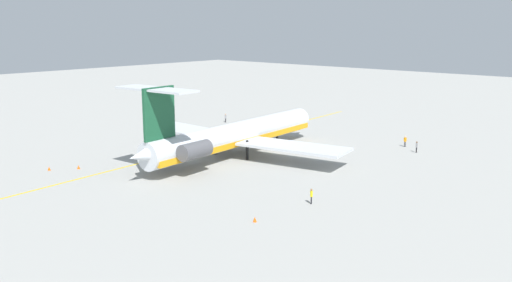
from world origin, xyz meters
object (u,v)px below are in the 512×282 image
ground_crew_near_nose (417,146)px  safety_cone_wingtip (255,219)px  main_jetliner (231,136)px  safety_cone_nose (79,167)px  safety_cone_tail (49,168)px  ground_crew_portside (405,140)px  ground_crew_near_tail (226,117)px  ground_crew_starboard (311,194)px

ground_crew_near_nose → safety_cone_wingtip: 39.23m
main_jetliner → safety_cone_nose: 22.02m
safety_cone_tail → ground_crew_near_nose: bearing=142.6°
ground_crew_near_nose → ground_crew_portside: size_ratio=0.99×
ground_crew_portside → ground_crew_near_tail: bearing=-107.7°
ground_crew_near_tail → ground_crew_starboard: ground_crew_near_tail is taller
ground_crew_near_tail → safety_cone_nose: size_ratio=3.21×
main_jetliner → ground_crew_near_tail: size_ratio=22.85×
main_jetliner → ground_crew_portside: 28.62m
ground_crew_near_nose → ground_crew_starboard: size_ratio=1.01×
main_jetliner → safety_cone_wingtip: 28.14m
ground_crew_near_tail → safety_cone_nose: 40.69m
main_jetliner → ground_crew_near_tail: 29.43m
safety_cone_nose → safety_cone_tail: size_ratio=1.00×
ground_crew_starboard → safety_cone_tail: ground_crew_starboard is taller
safety_cone_tail → ground_crew_portside: bearing=147.0°
ground_crew_near_tail → ground_crew_portside: 37.68m
ground_crew_near_tail → safety_cone_wingtip: ground_crew_near_tail is taller
ground_crew_near_tail → safety_cone_wingtip: (38.84, 42.16, -0.84)m
safety_cone_tail → main_jetliner: bearing=149.4°
safety_cone_wingtip → safety_cone_nose: bearing=-89.1°
ground_crew_portside → ground_crew_starboard: bearing=-12.9°
safety_cone_nose → main_jetliner: bearing=150.4°
ground_crew_near_tail → safety_cone_nose: ground_crew_near_tail is taller
safety_cone_nose → safety_cone_tail: same height
ground_crew_portside → ground_crew_starboard: 33.96m
safety_cone_nose → safety_cone_wingtip: bearing=90.9°
ground_crew_near_tail → ground_crew_starboard: (30.50, 43.10, -0.00)m
safety_cone_wingtip → safety_cone_tail: bearing=-84.0°
ground_crew_portside → ground_crew_near_nose: bearing=28.4°
ground_crew_near_nose → ground_crew_portside: bearing=-94.6°
ground_crew_near_nose → ground_crew_near_tail: (0.36, -40.80, -0.01)m
ground_crew_starboard → safety_cone_nose: bearing=0.1°
ground_crew_portside → safety_cone_tail: size_ratio=3.26×
ground_crew_near_tail → safety_cone_tail: ground_crew_near_tail is taller
ground_crew_near_nose → ground_crew_near_tail: ground_crew_near_nose is taller
ground_crew_portside → safety_cone_tail: ground_crew_portside is taller
ground_crew_starboard → safety_cone_nose: 33.90m
safety_cone_wingtip → ground_crew_starboard: bearing=173.5°
ground_crew_portside → safety_cone_wingtip: 42.11m
safety_cone_nose → ground_crew_starboard: bearing=105.1°
ground_crew_portside → safety_cone_nose: size_ratio=3.26×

